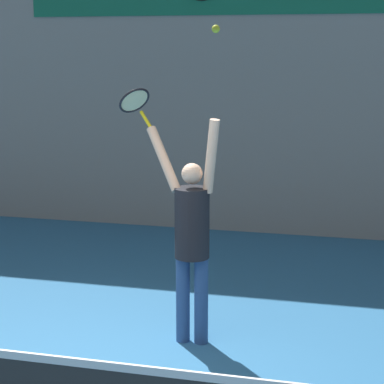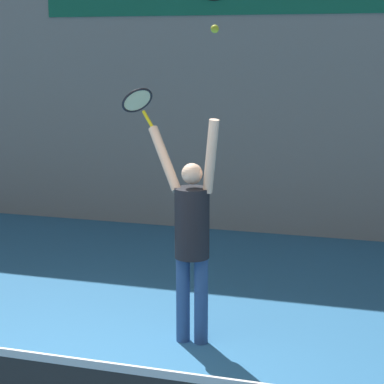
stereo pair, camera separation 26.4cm
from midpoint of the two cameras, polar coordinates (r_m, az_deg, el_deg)
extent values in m
cube|color=gray|center=(10.30, 1.26, 10.52)|extent=(18.00, 0.10, 5.00)
cylinder|color=#2D4C7F|center=(6.59, -1.92, -8.79)|extent=(0.13, 0.13, 0.83)
cylinder|color=#2D4C7F|center=(6.55, -0.41, -8.92)|extent=(0.13, 0.13, 0.83)
cylinder|color=black|center=(6.34, -1.19, -2.57)|extent=(0.32, 0.32, 0.65)
sphere|color=beige|center=(6.25, -1.21, 1.51)|extent=(0.19, 0.19, 0.19)
cylinder|color=beige|center=(6.14, 0.35, 2.93)|extent=(0.20, 0.19, 0.67)
cylinder|color=beige|center=(6.43, -3.52, 2.73)|extent=(0.43, 0.37, 0.59)
cylinder|color=yellow|center=(6.63, -4.93, 5.91)|extent=(0.17, 0.14, 0.17)
torus|color=black|center=(6.78, -5.88, 7.47)|extent=(0.38, 0.39, 0.26)
cylinder|color=beige|center=(6.78, -5.88, 7.47)|extent=(0.32, 0.33, 0.21)
sphere|color=#CCDB2D|center=(5.96, 0.66, 13.24)|extent=(0.07, 0.07, 0.07)
camera|label=1|loc=(0.13, -91.21, -0.25)|focal=65.00mm
camera|label=2|loc=(0.13, 88.79, 0.25)|focal=65.00mm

